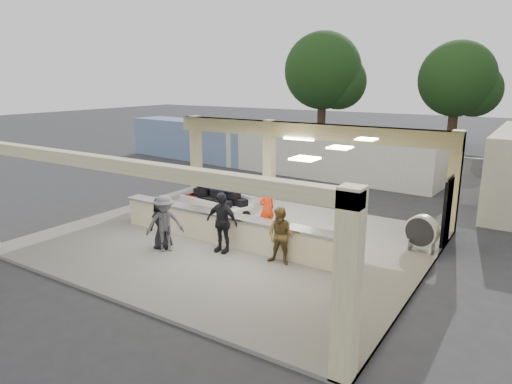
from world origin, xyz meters
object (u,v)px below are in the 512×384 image
Objects in this scene: baggage_counter at (224,228)px; baggage_handler at (267,208)px; passenger_c at (165,223)px; passenger_d at (162,223)px; passenger_a at (281,236)px; container_white at (326,153)px; drum_fan at (422,232)px; luggage_cart at (217,199)px; container_blue at (194,140)px; passenger_b at (222,222)px.

baggage_handler is at bearing 73.74° from baggage_counter.
baggage_counter is 1.90m from passenger_c.
passenger_a is at bearing 15.40° from passenger_d.
container_white is at bearing 45.35° from passenger_c.
passenger_c reaches higher than baggage_counter.
container_white reaches higher than drum_fan.
luggage_cart is at bearing -162.66° from drum_fan.
passenger_a is (1.85, -2.27, 0.03)m from baggage_handler.
passenger_a is at bearing -23.47° from luggage_cart.
passenger_a is (2.37, -0.50, 0.34)m from baggage_counter.
passenger_c reaches higher than drum_fan.
luggage_cart is 14.38m from container_blue.
drum_fan is 0.63× the size of passenger_c.
passenger_a is at bearing -67.39° from container_white.
drum_fan is at bearing 39.04° from passenger_a.
luggage_cart is 4.75m from passenger_a.
baggage_handler is at bearing 3.79° from luggage_cart.
drum_fan is (7.17, 0.85, -0.19)m from luggage_cart.
baggage_counter is at bearing -77.60° from container_white.
luggage_cart is at bearing -61.09° from baggage_handler.
drum_fan is 0.70× the size of baggage_handler.
container_blue is at bearing 128.74° from passenger_d.
baggage_counter is 4.43× the size of passenger_b.
passenger_a is at bearing 2.13° from passenger_b.
passenger_b is 0.15× the size of container_white.
passenger_b is at bearing -16.71° from passenger_c.
baggage_counter is 16.95m from container_blue.
luggage_cart is at bearing 142.24° from passenger_a.
passenger_d is at bearing -173.93° from passenger_a.
container_blue is (-9.89, 10.42, 0.37)m from luggage_cart.
passenger_a is 3.59m from passenger_c.
container_white is (-1.74, 11.60, 0.72)m from baggage_counter.
passenger_b reaches higher than drum_fan.
baggage_handler reaches higher than luggage_cart.
baggage_counter is 4.70× the size of passenger_c.
passenger_c is at bearing -171.10° from passenger_a.
passenger_d is (-0.25, 0.12, -0.06)m from passenger_c.
container_white is at bearing 98.23° from passenger_b.
passenger_d is (0.41, -3.28, 0.03)m from luggage_cart.
passenger_d is (-3.69, -0.89, -0.01)m from passenger_a.
passenger_a is 0.95× the size of passenger_c.
container_blue is (-17.07, 9.57, 0.56)m from drum_fan.
passenger_c is at bearing -136.27° from drum_fan.
passenger_d is at bearing -84.32° from container_white.
container_blue is (-11.63, 12.31, 0.67)m from baggage_counter.
luggage_cart is 1.38× the size of passenger_b.
passenger_c is 0.18× the size of container_blue.
passenger_c is at bearing 6.03° from baggage_handler.
passenger_c is 1.07× the size of passenger_d.
baggage_counter is 4.97× the size of passenger_a.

